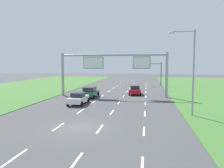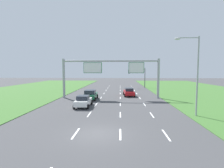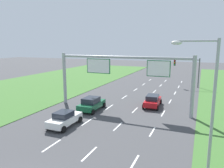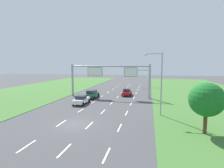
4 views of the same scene
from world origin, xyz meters
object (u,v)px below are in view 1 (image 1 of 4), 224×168
(traffic_light_mast, at_px, (153,70))
(street_lamp, at_px, (190,65))
(car_lead_silver, at_px, (78,98))
(car_mid_lane, at_px, (90,92))
(sign_gantry, at_px, (113,66))

(traffic_light_mast, bearing_deg, street_lamp, -84.82)
(traffic_light_mast, bearing_deg, car_lead_silver, -110.82)
(car_mid_lane, distance_m, street_lamp, 16.96)
(car_mid_lane, height_order, traffic_light_mast, traffic_light_mast)
(traffic_light_mast, bearing_deg, car_mid_lane, -116.20)
(sign_gantry, distance_m, traffic_light_mast, 19.93)
(sign_gantry, height_order, traffic_light_mast, sign_gantry)
(car_mid_lane, relative_size, traffic_light_mast, 0.78)
(car_lead_silver, relative_size, car_mid_lane, 0.94)
(car_mid_lane, distance_m, sign_gantry, 5.57)
(car_mid_lane, bearing_deg, car_lead_silver, -90.30)
(car_lead_silver, xyz_separation_m, traffic_light_mast, (10.04, 26.39, 3.09))
(sign_gantry, xyz_separation_m, street_lamp, (9.46, -11.95, 0.20))
(traffic_light_mast, bearing_deg, sign_gantry, -109.61)
(car_lead_silver, distance_m, traffic_light_mast, 28.40)
(car_mid_lane, bearing_deg, traffic_light_mast, 63.04)
(car_mid_lane, relative_size, street_lamp, 0.52)
(car_lead_silver, xyz_separation_m, car_mid_lane, (-0.05, 5.90, 0.05))
(car_lead_silver, relative_size, traffic_light_mast, 0.73)
(car_lead_silver, relative_size, street_lamp, 0.48)
(sign_gantry, bearing_deg, street_lamp, -51.63)
(traffic_light_mast, height_order, street_lamp, street_lamp)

